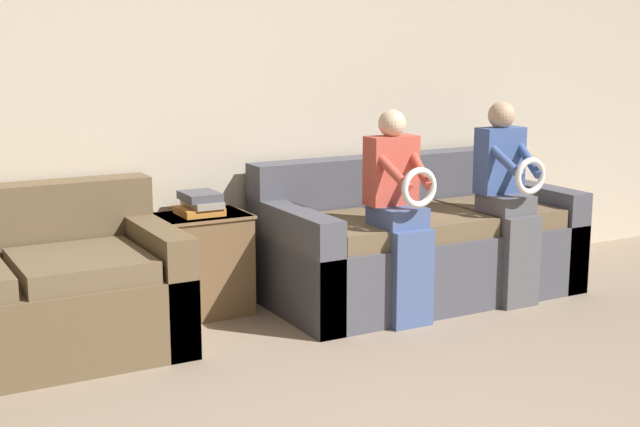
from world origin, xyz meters
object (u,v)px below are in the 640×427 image
at_px(couch_main, 417,245).
at_px(child_left_seated, 400,208).
at_px(couch_side, 7,299).
at_px(side_shelf, 203,263).
at_px(book_stack, 200,204).
at_px(child_right_seated, 508,194).

bearing_deg(couch_main, child_left_seated, -135.24).
distance_m(couch_side, side_shelf, 1.13).
bearing_deg(couch_side, couch_main, -1.07).
bearing_deg(book_stack, child_right_seated, -21.23).
distance_m(couch_main, couch_side, 2.40).
bearing_deg(child_left_seated, couch_main, 44.76).
bearing_deg(child_right_seated, couch_main, 135.40).
bearing_deg(couch_main, child_right_seated, -44.60).
relative_size(side_shelf, book_stack, 2.09).
bearing_deg(couch_side, side_shelf, 11.31).
xyz_separation_m(couch_main, child_right_seated, (0.38, -0.38, 0.35)).
relative_size(child_left_seated, book_stack, 4.23).
relative_size(couch_main, couch_side, 1.15).
relative_size(child_left_seated, child_right_seated, 0.99).
height_order(couch_side, book_stack, couch_side).
relative_size(couch_side, child_right_seated, 1.38).
height_order(child_left_seated, side_shelf, child_left_seated).
distance_m(couch_main, side_shelf, 1.32).
bearing_deg(child_left_seated, child_right_seated, 0.16).
height_order(couch_main, child_left_seated, child_left_seated).
bearing_deg(side_shelf, child_left_seated, -35.43).
bearing_deg(couch_main, book_stack, 168.06).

